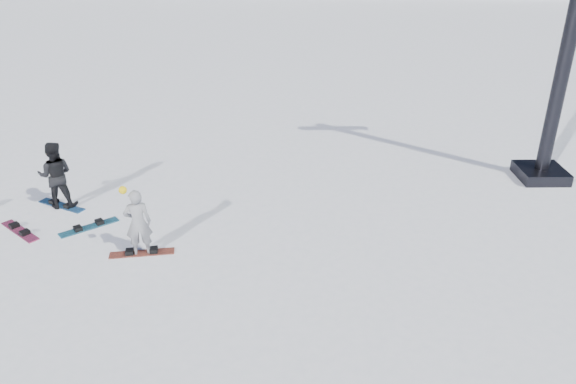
# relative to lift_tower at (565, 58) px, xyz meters

# --- Properties ---
(ground) EXTENTS (420.00, 420.00, 0.00)m
(ground) POSITION_rel_lift_tower_xyz_m (-11.64, -3.59, -3.65)
(ground) COLOR white
(ground) RESTS_ON ground
(lift_tower) EXTENTS (2.48, 1.43, 8.97)m
(lift_tower) POSITION_rel_lift_tower_xyz_m (0.00, 0.00, 0.00)
(lift_tower) COLOR black
(lift_tower) RESTS_ON ground
(snowboarder_woman) EXTENTS (0.70, 0.56, 1.81)m
(snowboarder_woman) POSITION_rel_lift_tower_xyz_m (-10.87, -4.90, -2.81)
(snowboarder_woman) COLOR #939297
(snowboarder_woman) RESTS_ON ground
(snowboarder_man) EXTENTS (1.04, 0.89, 1.87)m
(snowboarder_man) POSITION_rel_lift_tower_xyz_m (-13.79, -2.61, -2.72)
(snowboarder_man) COLOR black
(snowboarder_man) RESTS_ON ground
(snowboard_woman) EXTENTS (1.53, 0.58, 0.03)m
(snowboard_woman) POSITION_rel_lift_tower_xyz_m (-10.87, -4.90, -3.64)
(snowboard_woman) COLOR #983821
(snowboard_woman) RESTS_ON ground
(snowboard_man) EXTENTS (1.48, 0.87, 0.03)m
(snowboard_man) POSITION_rel_lift_tower_xyz_m (-13.79, -2.61, -3.64)
(snowboard_man) COLOR #19508B
(snowboard_man) RESTS_ON ground
(snowboard_loose_b) EXTENTS (1.36, 1.14, 0.03)m
(snowboard_loose_b) POSITION_rel_lift_tower_xyz_m (-14.25, -4.04, -3.64)
(snowboard_loose_b) COLOR #95204C
(snowboard_loose_b) RESTS_ON ground
(snowboard_loose_a) EXTENTS (1.32, 1.19, 0.03)m
(snowboard_loose_a) POSITION_rel_lift_tower_xyz_m (-12.58, -3.75, -3.64)
(snowboard_loose_a) COLOR #186686
(snowboard_loose_a) RESTS_ON ground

